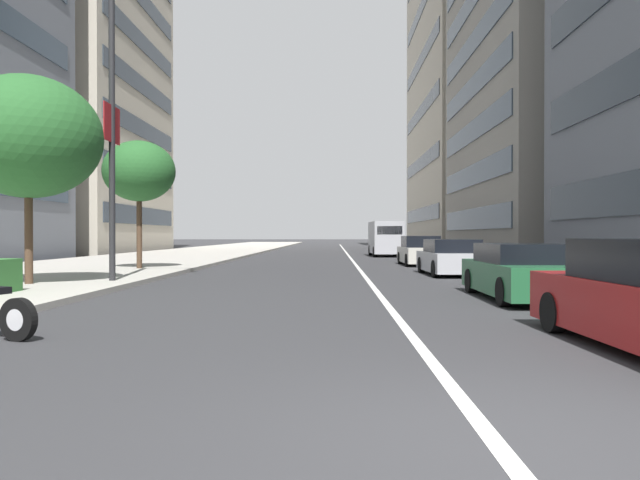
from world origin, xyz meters
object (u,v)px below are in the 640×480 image
object	(u,v)px
car_lead_in_lane	(420,252)
street_tree_near_plaza_corner	(139,172)
street_lamp_with_banners	(121,94)
car_far_down_avenue	(451,258)
delivery_van_ahead	(385,238)
car_following_behind	(521,272)
street_tree_mid_sidewalk	(28,137)

from	to	relation	value
car_lead_in_lane	street_tree_near_plaza_corner	size ratio (longest dim) A/B	0.83
street_lamp_with_banners	street_tree_near_plaza_corner	distance (m)	6.88
car_far_down_avenue	delivery_van_ahead	world-z (taller)	delivery_van_ahead
car_lead_in_lane	delivery_van_ahead	size ratio (longest dim) A/B	0.81
car_following_behind	street_tree_near_plaza_corner	distance (m)	16.20
street_lamp_with_banners	street_tree_near_plaza_corner	size ratio (longest dim) A/B	1.84
car_following_behind	delivery_van_ahead	world-z (taller)	delivery_van_ahead
car_following_behind	street_tree_mid_sidewalk	distance (m)	13.54
car_following_behind	car_lead_in_lane	bearing A→B (deg)	0.58
car_following_behind	car_far_down_avenue	size ratio (longest dim) A/B	1.10
car_far_down_avenue	car_lead_in_lane	world-z (taller)	car_lead_in_lane
street_tree_near_plaza_corner	street_tree_mid_sidewalk	bearing A→B (deg)	175.64
car_far_down_avenue	street_tree_mid_sidewalk	bearing A→B (deg)	113.60
car_following_behind	street_lamp_with_banners	size ratio (longest dim) A/B	0.49
car_following_behind	car_far_down_avenue	distance (m)	8.40
car_lead_in_lane	street_tree_mid_sidewalk	xyz separation A→B (m)	(-13.41, 12.79, 3.54)
car_far_down_avenue	delivery_van_ahead	xyz separation A→B (m)	(19.74, 0.71, 0.66)
delivery_van_ahead	street_tree_mid_sidewalk	xyz separation A→B (m)	(-25.84, 12.15, 2.91)
street_tree_mid_sidewalk	street_tree_near_plaza_corner	distance (m)	7.73
car_following_behind	street_lamp_with_banners	distance (m)	12.33
car_lead_in_lane	street_tree_mid_sidewalk	distance (m)	18.87
street_lamp_with_banners	street_tree_mid_sidewalk	distance (m)	2.88
delivery_van_ahead	street_lamp_with_banners	world-z (taller)	street_lamp_with_banners
street_tree_near_plaza_corner	car_far_down_avenue	bearing A→B (deg)	-97.48
delivery_van_ahead	street_tree_near_plaza_corner	world-z (taller)	street_tree_near_plaza_corner
car_following_behind	car_far_down_avenue	xyz separation A→B (m)	(8.40, -0.01, 0.01)
delivery_van_ahead	street_tree_mid_sidewalk	bearing A→B (deg)	153.61
car_far_down_avenue	street_lamp_with_banners	bearing A→B (deg)	112.80
street_lamp_with_banners	street_tree_near_plaza_corner	world-z (taller)	street_lamp_with_banners
street_tree_near_plaza_corner	car_lead_in_lane	bearing A→B (deg)	-64.94
street_tree_near_plaza_corner	car_following_behind	bearing A→B (deg)	-129.24
car_lead_in_lane	street_tree_near_plaza_corner	bearing A→B (deg)	114.20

